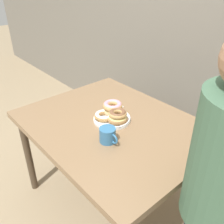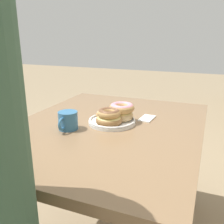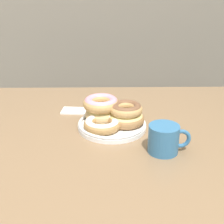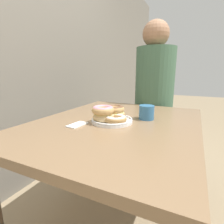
% 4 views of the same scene
% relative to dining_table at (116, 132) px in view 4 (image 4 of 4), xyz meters
% --- Properties ---
extents(wall_back, '(8.00, 0.05, 2.60)m').
position_rel_dining_table_xyz_m(wall_back, '(0.00, 0.89, 0.67)').
color(wall_back, slate).
rests_on(wall_back, ground_plane).
extents(dining_table, '(1.14, 0.90, 0.70)m').
position_rel_dining_table_xyz_m(dining_table, '(0.00, 0.00, 0.00)').
color(dining_table, '#846647').
rests_on(dining_table, ground_plane).
extents(donut_plate, '(0.26, 0.24, 0.10)m').
position_rel_dining_table_xyz_m(donut_plate, '(-0.03, 0.02, 0.11)').
color(donut_plate, white).
rests_on(donut_plate, dining_table).
extents(coffee_mug, '(0.13, 0.09, 0.09)m').
position_rel_dining_table_xyz_m(coffee_mug, '(0.12, -0.15, 0.11)').
color(coffee_mug, teal).
rests_on(coffee_mug, dining_table).
extents(person_figure, '(0.36, 0.35, 1.42)m').
position_rel_dining_table_xyz_m(person_figure, '(0.76, -0.05, 0.14)').
color(person_figure, '#232838').
rests_on(person_figure, ground_plane).
extents(napkin, '(0.12, 0.07, 0.01)m').
position_rel_dining_table_xyz_m(napkin, '(-0.16, 0.16, 0.07)').
color(napkin, white).
rests_on(napkin, dining_table).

